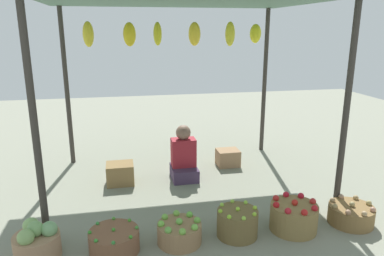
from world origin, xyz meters
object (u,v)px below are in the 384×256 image
(basket_green_chilies, at_px, (114,241))
(basket_red_apples, at_px, (294,217))
(vendor_person, at_px, (184,158))
(basket_limes, at_px, (237,223))
(wooden_crate_stacked_rear, at_px, (228,158))
(basket_potatoes, at_px, (351,214))
(wooden_crate_near_vendor, at_px, (120,174))
(basket_cabbages, at_px, (37,242))
(basket_green_apples, at_px, (179,232))

(basket_green_chilies, distance_m, basket_red_apples, 1.87)
(vendor_person, distance_m, basket_limes, 1.63)
(basket_green_chilies, relative_size, wooden_crate_stacked_rear, 1.42)
(basket_red_apples, relative_size, wooden_crate_stacked_rear, 1.47)
(vendor_person, distance_m, basket_green_chilies, 1.91)
(basket_green_chilies, height_order, basket_potatoes, basket_potatoes)
(wooden_crate_near_vendor, bearing_deg, vendor_person, 0.81)
(basket_green_chilies, distance_m, basket_potatoes, 2.56)
(basket_limes, bearing_deg, wooden_crate_stacked_rear, 75.98)
(wooden_crate_near_vendor, bearing_deg, basket_cabbages, -116.42)
(basket_cabbages, xyz_separation_m, basket_red_apples, (2.58, -0.02, -0.01))
(vendor_person, bearing_deg, basket_potatoes, -45.48)
(basket_green_apples, relative_size, wooden_crate_stacked_rear, 1.32)
(basket_cabbages, xyz_separation_m, basket_limes, (1.96, -0.02, -0.01))
(basket_green_apples, xyz_separation_m, basket_potatoes, (1.92, 0.00, -0.00))
(vendor_person, bearing_deg, basket_green_apples, -101.66)
(wooden_crate_stacked_rear, bearing_deg, basket_green_chilies, -131.04)
(basket_green_chilies, xyz_separation_m, basket_red_apples, (1.87, 0.03, 0.04))
(wooden_crate_stacked_rear, bearing_deg, basket_potatoes, -67.47)
(basket_potatoes, bearing_deg, basket_green_chilies, -179.42)
(basket_red_apples, bearing_deg, basket_cabbages, 179.48)
(basket_limes, distance_m, wooden_crate_near_vendor, 1.98)
(wooden_crate_stacked_rear, bearing_deg, basket_limes, -104.02)
(vendor_person, height_order, basket_potatoes, vendor_person)
(basket_cabbages, relative_size, basket_red_apples, 0.85)
(basket_red_apples, bearing_deg, basket_limes, 179.32)
(basket_cabbages, xyz_separation_m, basket_green_chilies, (0.71, -0.05, -0.05))
(basket_cabbages, bearing_deg, basket_limes, -0.47)
(basket_cabbages, relative_size, wooden_crate_stacked_rear, 1.25)
(basket_red_apples, distance_m, basket_potatoes, 0.69)
(vendor_person, height_order, wooden_crate_stacked_rear, vendor_person)
(basket_red_apples, relative_size, wooden_crate_near_vendor, 1.34)
(wooden_crate_near_vendor, height_order, wooden_crate_stacked_rear, wooden_crate_near_vendor)
(basket_limes, relative_size, wooden_crate_near_vendor, 1.14)
(vendor_person, height_order, basket_red_apples, vendor_person)
(basket_cabbages, relative_size, basket_potatoes, 0.87)
(basket_green_apples, distance_m, wooden_crate_stacked_rear, 2.26)
(basket_potatoes, relative_size, wooden_crate_stacked_rear, 1.43)
(basket_red_apples, xyz_separation_m, basket_potatoes, (0.68, -0.00, -0.04))
(basket_green_chilies, distance_m, basket_green_apples, 0.64)
(basket_potatoes, bearing_deg, vendor_person, 134.52)
(basket_cabbages, xyz_separation_m, wooden_crate_near_vendor, (0.78, 1.57, -0.01))
(basket_green_apples, xyz_separation_m, basket_limes, (0.61, 0.01, 0.03))
(basket_limes, xyz_separation_m, basket_red_apples, (0.62, -0.01, 0.01))
(basket_cabbages, xyz_separation_m, basket_green_apples, (1.35, -0.03, -0.05))
(basket_green_apples, bearing_deg, wooden_crate_stacked_rear, 60.87)
(basket_red_apples, bearing_deg, vendor_person, 119.22)
(basket_potatoes, bearing_deg, basket_red_apples, 179.86)
(basket_cabbages, height_order, basket_red_apples, basket_cabbages)
(basket_green_apples, height_order, basket_red_apples, basket_red_apples)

